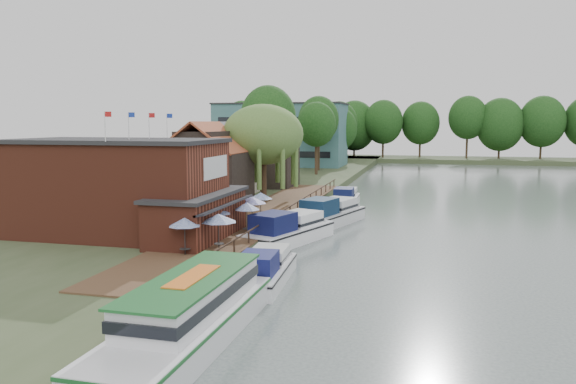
% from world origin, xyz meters
% --- Properties ---
extents(ground, '(260.00, 260.00, 0.00)m').
position_xyz_m(ground, '(0.00, 0.00, 0.00)').
color(ground, '#485451').
rests_on(ground, ground).
extents(land_bank, '(50.00, 140.00, 1.00)m').
position_xyz_m(land_bank, '(-30.00, 35.00, 0.50)').
color(land_bank, '#384728').
rests_on(land_bank, ground).
extents(quay_deck, '(6.00, 50.00, 0.10)m').
position_xyz_m(quay_deck, '(-8.00, 10.00, 1.05)').
color(quay_deck, '#47301E').
rests_on(quay_deck, land_bank).
extents(quay_rail, '(0.20, 49.00, 1.00)m').
position_xyz_m(quay_rail, '(-5.30, 10.50, 1.50)').
color(quay_rail, black).
rests_on(quay_rail, land_bank).
extents(pub, '(20.00, 11.00, 7.30)m').
position_xyz_m(pub, '(-14.00, -1.00, 4.65)').
color(pub, maroon).
rests_on(pub, land_bank).
extents(hotel_block, '(25.40, 12.40, 12.30)m').
position_xyz_m(hotel_block, '(-22.00, 70.00, 7.15)').
color(hotel_block, '#38666B').
rests_on(hotel_block, land_bank).
extents(cottage_a, '(8.60, 7.60, 8.50)m').
position_xyz_m(cottage_a, '(-15.00, 14.00, 5.25)').
color(cottage_a, black).
rests_on(cottage_a, land_bank).
extents(cottage_b, '(9.60, 8.60, 8.50)m').
position_xyz_m(cottage_b, '(-18.00, 24.00, 5.25)').
color(cottage_b, beige).
rests_on(cottage_b, land_bank).
extents(cottage_c, '(7.60, 7.60, 8.50)m').
position_xyz_m(cottage_c, '(-14.00, 33.00, 5.25)').
color(cottage_c, black).
rests_on(cottage_c, land_bank).
extents(willow, '(8.60, 8.60, 10.43)m').
position_xyz_m(willow, '(-10.50, 19.00, 6.21)').
color(willow, '#476B2D').
rests_on(willow, land_bank).
extents(umbrella_0, '(2.06, 2.06, 2.38)m').
position_xyz_m(umbrella_0, '(-8.21, -6.13, 2.29)').
color(umbrella_0, navy).
rests_on(umbrella_0, quay_deck).
extents(umbrella_1, '(2.43, 2.43, 2.38)m').
position_xyz_m(umbrella_1, '(-6.66, -4.21, 2.29)').
color(umbrella_1, navy).
rests_on(umbrella_1, quay_deck).
extents(umbrella_2, '(2.33, 2.33, 2.38)m').
position_xyz_m(umbrella_2, '(-8.15, -1.10, 2.29)').
color(umbrella_2, navy).
rests_on(umbrella_2, quay_deck).
extents(umbrella_3, '(1.98, 1.98, 2.38)m').
position_xyz_m(umbrella_3, '(-6.52, 1.33, 2.29)').
color(umbrella_3, navy).
rests_on(umbrella_3, quay_deck).
extents(umbrella_4, '(2.37, 2.37, 2.38)m').
position_xyz_m(umbrella_4, '(-7.17, 4.62, 2.29)').
color(umbrella_4, navy).
rests_on(umbrella_4, quay_deck).
extents(umbrella_5, '(2.06, 2.06, 2.38)m').
position_xyz_m(umbrella_5, '(-7.26, 7.37, 2.29)').
color(umbrella_5, navy).
rests_on(umbrella_5, quay_deck).
extents(cruiser_0, '(3.49, 9.23, 2.16)m').
position_xyz_m(cruiser_0, '(-2.54, -7.41, 1.08)').
color(cruiser_0, silver).
rests_on(cruiser_0, ground).
extents(cruiser_1, '(6.80, 11.29, 2.64)m').
position_xyz_m(cruiser_1, '(-3.93, 3.81, 1.32)').
color(cruiser_1, white).
rests_on(cruiser_1, ground).
extents(cruiser_2, '(6.43, 11.36, 2.66)m').
position_xyz_m(cruiser_2, '(-2.12, 12.58, 1.33)').
color(cruiser_2, silver).
rests_on(cruiser_2, ground).
extents(cruiser_3, '(3.34, 9.43, 2.24)m').
position_xyz_m(cruiser_3, '(-2.42, 24.74, 1.12)').
color(cruiser_3, white).
rests_on(cruiser_3, ground).
extents(tour_boat, '(3.88, 13.24, 2.88)m').
position_xyz_m(tour_boat, '(-3.12, -17.12, 1.44)').
color(tour_boat, silver).
rests_on(tour_boat, ground).
extents(swan, '(0.44, 0.44, 0.44)m').
position_xyz_m(swan, '(-2.36, -11.68, 0.22)').
color(swan, white).
rests_on(swan, ground).
extents(bank_tree_0, '(8.12, 8.12, 13.85)m').
position_xyz_m(bank_tree_0, '(-16.15, 40.52, 7.92)').
color(bank_tree_0, '#143811').
rests_on(bank_tree_0, land_bank).
extents(bank_tree_1, '(6.37, 6.37, 11.83)m').
position_xyz_m(bank_tree_1, '(-11.19, 51.59, 6.91)').
color(bank_tree_1, '#143811').
rests_on(bank_tree_1, land_bank).
extents(bank_tree_2, '(7.18, 7.18, 13.13)m').
position_xyz_m(bank_tree_2, '(-12.37, 59.43, 7.57)').
color(bank_tree_2, '#143811').
rests_on(bank_tree_2, land_bank).
extents(bank_tree_3, '(7.73, 7.73, 11.64)m').
position_xyz_m(bank_tree_3, '(-11.55, 76.63, 6.82)').
color(bank_tree_3, '#143811').
rests_on(bank_tree_3, land_bank).
extents(bank_tree_4, '(8.39, 8.39, 13.18)m').
position_xyz_m(bank_tree_4, '(-12.98, 86.02, 7.59)').
color(bank_tree_4, '#143811').
rests_on(bank_tree_4, land_bank).
extents(bank_tree_5, '(8.76, 8.76, 12.27)m').
position_xyz_m(bank_tree_5, '(-17.31, 95.49, 7.13)').
color(bank_tree_5, '#143811').
rests_on(bank_tree_5, land_bank).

